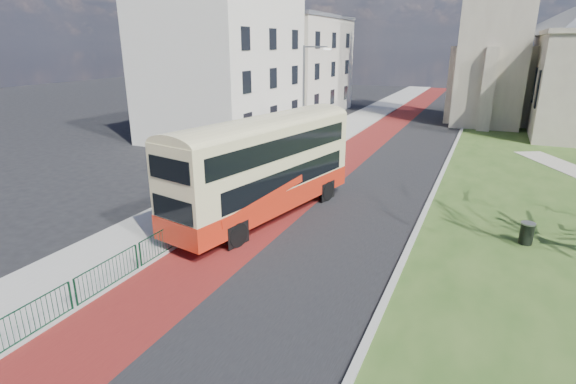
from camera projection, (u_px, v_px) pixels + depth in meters
The scene contains 12 objects.
ground at pixel (235, 262), 17.83m from camera, with size 160.00×160.00×0.00m, color black.
road_carriageway at pixel (385, 156), 34.56m from camera, with size 9.00×120.00×0.01m, color black.
bus_lane at pixel (351, 153), 35.61m from camera, with size 3.40×120.00×0.01m, color #591414.
pavement_west at pixel (307, 148), 37.07m from camera, with size 4.00×120.00×0.12m, color gray.
kerb_west at pixel (329, 150), 36.29m from camera, with size 0.25×120.00×0.13m, color #999993.
kerb_east at pixel (450, 155), 34.48m from camera, with size 0.25×80.00×0.13m, color #999993.
pedestrian_railing at pixel (224, 206), 22.27m from camera, with size 0.07×24.00×1.12m.
street_block_near at pixel (223, 64), 40.28m from camera, with size 10.30×14.30×13.00m.
street_block_far at pixel (294, 65), 54.37m from camera, with size 10.30×16.30×11.50m.
streetlamp at pixel (305, 95), 33.66m from camera, with size 2.13×0.18×8.00m.
bus at pixel (264, 163), 21.65m from camera, with size 4.90×11.76×4.79m.
litter_bin at pixel (527, 233), 19.20m from camera, with size 0.67×0.67×0.96m.
Camera 1 is at (8.51, -13.77, 8.23)m, focal length 28.00 mm.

